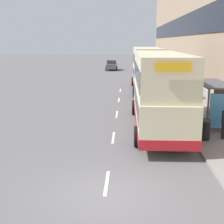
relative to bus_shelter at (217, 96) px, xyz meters
The scene contains 13 objects.
ground_plane 10.28m from the bus_shelter, 124.84° to the right, with size 220.00×220.00×0.00m, color #5B595B.
pavement 30.27m from the bus_shelter, 88.62° to the left, with size 5.00×93.00×0.14m.
terrace_facade 31.18m from the bus_shelter, 81.12° to the left, with size 3.10×93.00×16.02m.
lane_mark_0 9.60m from the bus_shelter, 127.80° to the right, with size 0.12×2.00×0.01m.
lane_mark_1 6.42m from the bus_shelter, 160.13° to the right, with size 0.12×2.00×0.01m.
lane_mark_2 6.89m from the bus_shelter, 150.47° to the left, with size 0.12×2.00×0.01m.
lane_mark_3 10.55m from the bus_shelter, 123.79° to the left, with size 0.12×2.00×0.01m.
lane_mark_4 15.24m from the bus_shelter, 112.43° to the left, with size 0.12×2.00×0.01m.
bus_shelter is the anchor object (origin of this frame).
double_decker_bus_near 3.33m from the bus_shelter, behind, with size 2.85×10.43×4.30m.
double_decker_bus_ahead 13.95m from the bus_shelter, 103.03° to the left, with size 2.85×11.52×4.30m.
car_0 38.01m from the bus_shelter, 101.88° to the left, with size 1.94×4.46×1.72m.
litter_bin 3.15m from the bus_shelter, 114.83° to the right, with size 0.55×0.55×1.05m.
Camera 1 is at (0.68, -9.39, 4.93)m, focal length 50.00 mm.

